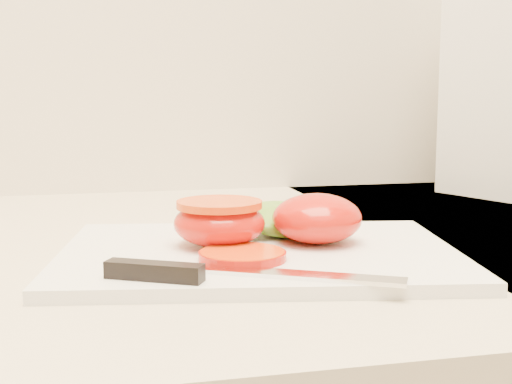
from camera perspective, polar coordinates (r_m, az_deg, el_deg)
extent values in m
cube|color=beige|center=(0.67, -3.77, -4.98)|extent=(3.92, 0.65, 0.03)
cube|color=white|center=(0.58, 0.23, -5.03)|extent=(0.35, 0.28, 0.01)
ellipsoid|color=red|center=(0.60, 4.90, -2.12)|extent=(0.08, 0.08, 0.04)
ellipsoid|color=red|center=(0.59, -2.95, -2.52)|extent=(0.08, 0.08, 0.04)
cylinder|color=red|center=(0.58, -2.96, -0.99)|extent=(0.07, 0.07, 0.01)
cylinder|color=orange|center=(0.54, -1.10, -5.09)|extent=(0.06, 0.06, 0.01)
ellipsoid|color=olive|center=(0.65, 2.19, -2.18)|extent=(0.12, 0.12, 0.02)
cube|color=silver|center=(0.49, 3.72, -6.68)|extent=(0.13, 0.08, 0.00)
cube|color=black|center=(0.49, -8.15, -6.29)|extent=(0.07, 0.05, 0.01)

